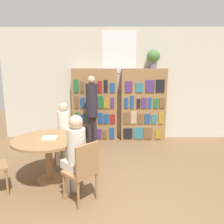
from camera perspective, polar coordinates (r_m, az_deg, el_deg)
name	(u,v)px	position (r m, az deg, el deg)	size (l,w,h in m)	color
wall_back	(119,84)	(6.05, 1.83, 7.27)	(6.40, 0.07, 3.00)	beige
bookshelf_left	(95,105)	(5.94, -4.48, 1.87)	(1.19, 0.34, 1.93)	olive
bookshelf_right	(143,105)	(5.97, 8.14, 1.84)	(1.19, 0.34, 1.93)	olive
flower_vase	(153,57)	(5.95, 10.76, 13.91)	(0.34, 0.34, 0.49)	slate
reading_table	(48,146)	(3.90, -16.30, -8.44)	(1.18, 1.18, 0.76)	olive
chair_left_side	(67,136)	(4.75, -11.74, -6.22)	(0.45, 0.45, 0.91)	olive
chair_far_side	(83,169)	(3.23, -7.54, -14.56)	(0.57, 0.57, 0.91)	olive
seated_reader_left	(63,130)	(4.53, -12.59, -4.52)	(0.29, 0.38, 1.25)	silver
seated_reader_right	(75,151)	(3.27, -9.64, -10.04)	(0.42, 0.41, 1.27)	beige
librarian_standing	(92,104)	(5.43, -5.28, 2.12)	(0.28, 0.55, 1.75)	#28232D
open_book_on_table	(50,138)	(3.82, -15.94, -6.52)	(0.24, 0.18, 0.03)	silver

